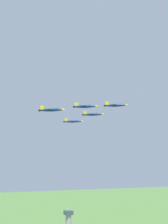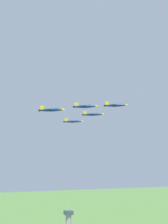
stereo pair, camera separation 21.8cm
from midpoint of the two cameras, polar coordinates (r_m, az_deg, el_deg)
jet_lead at (r=223.59m, az=5.17°, el=1.11°), size 13.93×11.15×3.34m
jet_left_wingman at (r=239.51m, az=1.43°, el=-0.40°), size 13.67×11.16×3.30m
jet_right_wingman at (r=211.26m, az=0.16°, el=0.93°), size 13.89×11.09×3.33m
jet_left_outer at (r=256.55m, az=-1.82°, el=-1.56°), size 13.58×10.86×3.25m
jet_right_outer at (r=200.53m, az=-5.42°, el=0.35°), size 13.95×11.60×3.39m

